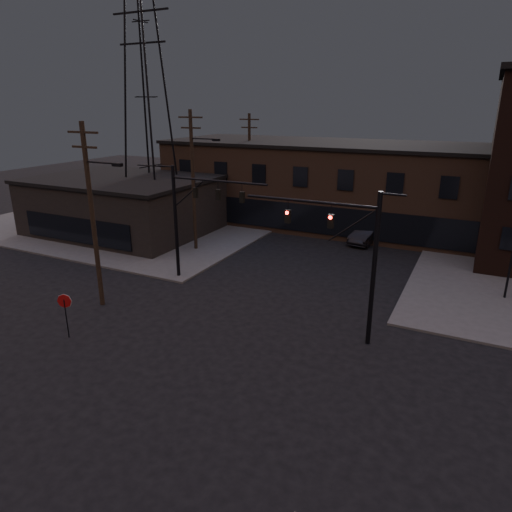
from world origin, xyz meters
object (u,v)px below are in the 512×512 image
Objects in this scene: stop_sign at (65,306)px; car_crossing at (367,234)px; traffic_signal_far at (191,211)px; traffic_signal_near at (352,250)px.

stop_sign is 0.51× the size of car_crossing.
car_crossing is (8.77, 14.62, -4.21)m from traffic_signal_far.
stop_sign is at bearing -103.20° from car_crossing.
traffic_signal_far reaches higher than car_crossing.
traffic_signal_near is at bearing -70.64° from car_crossing.
traffic_signal_near is at bearing -16.17° from traffic_signal_far.
stop_sign is at bearing -154.10° from traffic_signal_near.
car_crossing is at bearing 100.34° from traffic_signal_near.
car_crossing is (-3.30, 18.12, -4.13)m from traffic_signal_near.
traffic_signal_far is 1.64× the size of car_crossing.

